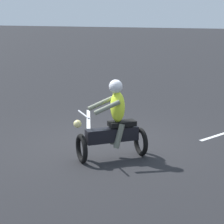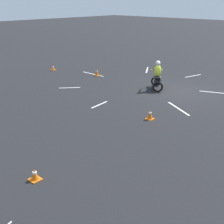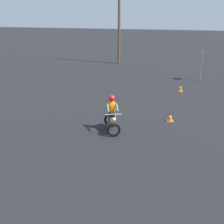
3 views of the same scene
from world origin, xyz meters
name	(u,v)px [view 1 (image 1 of 3)]	position (x,y,z in m)	size (l,w,h in m)	color
ground_plane	(105,143)	(0.00, 0.00, 0.00)	(120.00, 120.00, 0.00)	black
motorcycle_rider_foreground	(114,125)	(0.98, 0.53, 0.73)	(1.36, 1.46, 1.66)	black
lane_stripe_w	(88,118)	(-1.99, -1.23, 0.00)	(0.10, 2.13, 0.01)	silver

